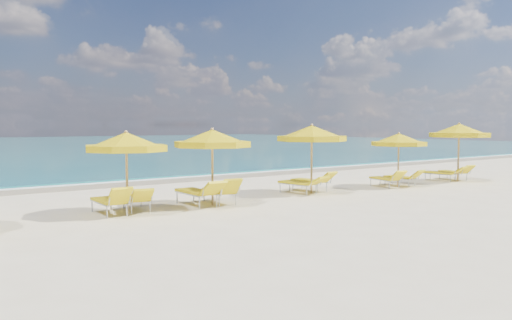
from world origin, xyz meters
TOP-DOWN VIEW (x-y plane):
  - ground_plane at (0.00, 0.00)m, footprint 120.00×120.00m
  - ocean at (0.00, 48.00)m, footprint 120.00×80.00m
  - wet_sand_band at (0.00, 7.40)m, footprint 120.00×2.60m
  - foam_line at (0.00, 8.20)m, footprint 120.00×1.20m
  - whitecap_far at (8.00, 24.00)m, footprint 18.00×0.30m
  - umbrella_2 at (-5.16, 0.35)m, footprint 2.47×2.47m
  - umbrella_3 at (-2.52, 0.24)m, footprint 2.51×2.51m
  - umbrella_4 at (1.69, 0.48)m, footprint 2.70×2.70m
  - umbrella_5 at (5.70, -0.13)m, footprint 2.57×2.57m
  - umbrella_6 at (9.35, -0.41)m, footprint 3.29×3.29m
  - lounger_2_left at (-5.58, 0.56)m, footprint 0.63×1.74m
  - lounger_2_right at (-4.75, 0.72)m, footprint 0.86×1.78m
  - lounger_3_left at (-2.91, 0.49)m, footprint 0.74×2.03m
  - lounger_3_right at (-2.12, 0.47)m, footprint 0.84×1.83m
  - lounger_4_left at (1.31, 0.71)m, footprint 0.95×1.95m
  - lounger_4_right at (2.15, 1.03)m, footprint 0.85×1.84m
  - lounger_5_left at (5.20, 0.08)m, footprint 0.76×1.64m
  - lounger_5_right at (6.15, 0.09)m, footprint 0.69×1.65m
  - lounger_6_left at (8.94, 0.12)m, footprint 0.88×1.79m
  - lounger_6_right at (9.86, 0.11)m, footprint 0.79×1.69m

SIDE VIEW (x-z plane):
  - ground_plane at x=0.00m, z-range 0.00..0.00m
  - ocean at x=0.00m, z-range -0.15..0.15m
  - wet_sand_band at x=0.00m, z-range -0.01..0.01m
  - foam_line at x=0.00m, z-range -0.01..0.01m
  - whitecap_far at x=8.00m, z-range -0.03..0.03m
  - lounger_5_right at x=6.15m, z-range -0.16..0.55m
  - lounger_5_left at x=5.20m, z-range -0.17..0.57m
  - lounger_6_right at x=9.86m, z-range -0.17..0.57m
  - lounger_6_left at x=8.94m, z-range -0.14..0.56m
  - lounger_2_right at x=-4.75m, z-range -0.17..0.59m
  - lounger_4_right at x=2.15m, z-range -0.18..0.62m
  - lounger_4_left at x=1.31m, z-range -0.14..0.58m
  - lounger_2_left at x=-5.58m, z-range -0.21..0.65m
  - lounger_3_right at x=-2.12m, z-range -0.21..0.67m
  - lounger_3_left at x=-2.91m, z-range -0.19..0.68m
  - umbrella_5 at x=5.70m, z-range 0.76..2.91m
  - umbrella_2 at x=-5.16m, z-range 0.81..3.10m
  - umbrella_3 at x=-2.52m, z-range 0.83..3.18m
  - umbrella_4 at x=1.69m, z-range 0.87..3.35m
  - umbrella_6 at x=9.35m, z-range 0.90..3.43m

